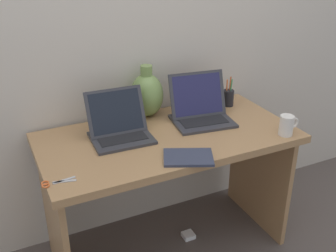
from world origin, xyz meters
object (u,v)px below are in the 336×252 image
Objects in this scene: green_vase at (147,94)px; notebook_stack at (188,157)px; laptop_right at (200,108)px; pen_cup at (228,97)px; coffee_mug at (287,125)px; power_brick at (188,235)px; scissors at (52,183)px; laptop_left at (119,126)px.

notebook_stack is at bearing -92.33° from green_vase.
laptop_right is 0.28m from pen_cup.
notebook_stack is 2.00× the size of coffee_mug.
notebook_stack is 0.82m from power_brick.
green_vase is at bearing 135.82° from coffee_mug.
pen_cup is 1.21m from scissors.
laptop_right is (0.48, 0.00, 0.01)m from laptop_left.
notebook_stack is at bearing -5.72° from scissors.
scissors is at bearing -143.07° from green_vase.
power_brick is at bearing -141.41° from laptop_right.
laptop_right reaches higher than laptop_left.
laptop_right is at bearing 131.25° from coffee_mug.
scissors is (-1.14, -0.40, -0.05)m from pen_cup.
green_vase is 2.03× the size of scissors.
coffee_mug is 1.20m from scissors.
laptop_right is 0.48m from coffee_mug.
notebook_stack reaches higher than power_brick.
coffee_mug is 0.47m from pen_cup.
laptop_left reaches higher than power_brick.
green_vase is at bearing 142.97° from laptop_right.
green_vase is (-0.24, 0.18, 0.06)m from laptop_right.
laptop_left is 0.75m from pen_cup.
laptop_left reaches higher than pen_cup.
coffee_mug is 0.94m from power_brick.
green_vase reaches higher than laptop_right.
laptop_right is 1.96× the size of pen_cup.
coffee_mug reaches higher than power_brick.
laptop_right is at bearing 38.59° from power_brick.
coffee_mug is at bearing -2.89° from scissors.
green_vase reaches higher than pen_cup.
coffee_mug is 0.78× the size of scissors.
notebook_stack is at bearing -138.32° from pen_cup.
power_brick is (0.79, 0.22, -0.74)m from scissors.
pen_cup is at bearing 19.50° from scissors.
coffee_mug is at bearing -24.00° from laptop_left.
coffee_mug is at bearing -83.16° from pen_cup.
laptop_right is 0.31m from green_vase.
pen_cup is at bearing 27.35° from power_brick.
coffee_mug is at bearing -44.18° from green_vase.
laptop_left is 0.88× the size of laptop_right.
coffee_mug reaches higher than notebook_stack.
power_brick is (-0.41, 0.28, -0.79)m from coffee_mug.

